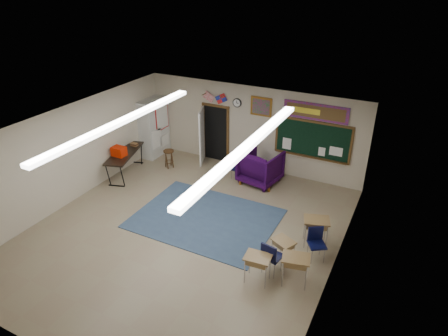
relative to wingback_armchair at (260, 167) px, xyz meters
The scene contains 25 objects.
floor 3.72m from the wingback_armchair, 101.94° to the right, with size 9.00×9.00×0.00m, color #84765B.
back_wall 1.51m from the wingback_armchair, 129.97° to the left, with size 8.00×0.04×3.00m, color beige.
front_wall 8.18m from the wingback_armchair, 95.37° to the right, with size 8.00×0.04×3.00m, color beige.
left_wall 6.04m from the wingback_armchair, 142.95° to the right, with size 0.04×9.00×3.00m, color beige.
right_wall 4.93m from the wingback_armchair, 47.96° to the right, with size 0.04×9.00×3.00m, color beige.
ceiling 4.41m from the wingback_armchair, 101.94° to the right, with size 8.00×9.00×0.04m, color silver.
area_rug 2.90m from the wingback_armchair, 101.34° to the right, with size 4.00×3.00×0.02m, color #374E68.
fluorescent_strips 4.37m from the wingback_armchair, 101.94° to the right, with size 3.86×6.00×0.10m, color white, non-canonical shape.
doorway 2.44m from the wingback_armchair, 161.47° to the left, with size 1.10×0.89×2.16m.
chalkboard 1.91m from the wingback_armchair, 31.10° to the left, with size 2.55×0.14×1.30m.
bulletin_board 2.53m from the wingback_armchair, 31.22° to the left, with size 2.10×0.05×0.55m.
framed_art_print 2.03m from the wingback_armchair, 115.17° to the left, with size 0.75×0.05×0.65m.
wall_clock 2.38m from the wingback_armchair, 146.32° to the left, with size 0.32×0.05×0.32m.
wall_flags 3.01m from the wingback_armchair, 158.59° to the left, with size 1.16×0.06×0.70m, color red, non-canonical shape.
storage_cabinet 4.51m from the wingback_armchair, behind, with size 0.59×1.25×2.20m.
wingback_armchair is the anchor object (origin of this frame).
student_chair_reading 0.85m from the wingback_armchair, 169.74° to the right, with size 0.35×0.35×0.70m, color black, non-canonical shape.
student_chair_desk_a 4.49m from the wingback_armchair, 64.12° to the right, with size 0.45×0.45×0.90m, color black, non-canonical shape.
student_chair_desk_b 4.17m from the wingback_armchair, 48.22° to the right, with size 0.43×0.43×0.85m, color black, non-canonical shape.
student_desk_front_left 4.12m from the wingback_armchair, 59.90° to the right, with size 0.65×0.59×0.64m.
student_desk_front_right 3.61m from the wingback_armchair, 44.29° to the right, with size 0.77×0.67×0.78m.
student_desk_back_left 4.82m from the wingback_armchair, 68.45° to the right, with size 0.63×0.50×0.72m.
student_desk_back_right 4.88m from the wingback_armchair, 58.34° to the right, with size 0.72×0.60×0.75m.
folding_table 4.70m from the wingback_armchair, 159.77° to the right, with size 1.25×2.13×1.15m.
wooden_stool 3.40m from the wingback_armchair, behind, with size 0.38×0.38×0.67m.
Camera 1 is at (5.07, -7.59, 6.60)m, focal length 32.00 mm.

